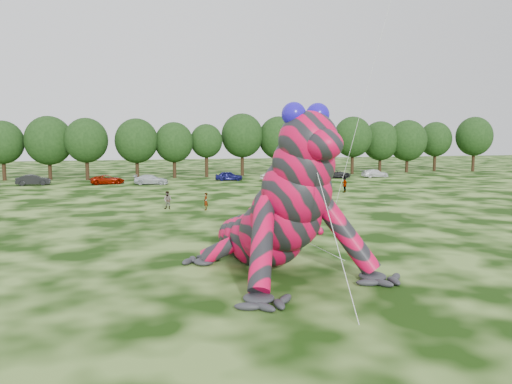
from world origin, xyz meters
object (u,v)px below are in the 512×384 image
object	(u,v)px
tree_14	(380,147)
spectator_1	(168,200)
tree_7	(137,149)
car_6	(336,174)
tree_8	(174,150)
tree_12	(314,149)
tree_16	(435,147)
car_4	(229,176)
tree_4	(3,151)
tree_11	(279,146)
car_5	(275,177)
tree_17	(474,144)
spectator_0	(206,201)
car_2	(107,180)
car_7	(375,173)
spectator_5	(317,205)
spectator_2	(307,187)
spectator_3	(345,185)
tree_9	(206,151)
inflatable_gecko	(260,186)
tree_5	(49,148)
tree_10	(242,145)
tree_13	(353,145)

from	to	relation	value
tree_14	spectator_1	world-z (taller)	tree_14
tree_7	car_6	size ratio (longest dim) A/B	1.96
tree_8	tree_7	bearing A→B (deg)	-178.22
tree_12	tree_16	distance (m)	25.49
car_4	tree_16	bearing A→B (deg)	-69.87
tree_4	tree_7	bearing A→B (deg)	-5.57
tree_11	car_5	size ratio (longest dim) A/B	2.43
tree_14	tree_17	distance (m)	18.61
tree_8	car_4	distance (m)	11.00
tree_4	spectator_0	distance (m)	45.13
car_2	car_6	distance (m)	35.27
tree_17	car_7	xyz separation A→B (m)	(-24.50, -7.29, -4.50)
tree_11	car_4	bearing A→B (deg)	-141.55
tree_12	tree_17	bearing A→B (deg)	-1.93
tree_17	car_6	distance (m)	32.14
spectator_5	spectator_2	bearing A→B (deg)	39.42
tree_12	spectator_3	distance (m)	28.02
spectator_5	spectator_1	world-z (taller)	spectator_1
tree_9	car_7	xyz separation A→B (m)	(26.38, -7.97, -3.69)
inflatable_gecko	tree_5	world-z (taller)	tree_5
tree_10	tree_12	xyz separation A→B (m)	(12.62, -0.84, -0.77)
tree_8	tree_14	distance (m)	37.72
tree_8	spectator_5	size ratio (longest dim) A/B	5.46
car_4	spectator_2	bearing A→B (deg)	-159.27
tree_10	car_7	bearing A→B (deg)	-24.66
tree_10	spectator_1	distance (m)	39.59
tree_7	car_2	xyz separation A→B (m)	(-4.34, -8.05, -4.09)
car_2	spectator_1	size ratio (longest dim) A/B	2.77
tree_11	tree_12	size ratio (longest dim) A/B	1.12
car_6	spectator_2	bearing A→B (deg)	147.38
tree_9	spectator_2	world-z (taller)	tree_9
tree_9	inflatable_gecko	bearing A→B (deg)	-96.59
tree_17	car_5	world-z (taller)	tree_17
tree_10	spectator_3	bearing A→B (deg)	-77.93
tree_12	spectator_2	bearing A→B (deg)	-112.86
car_4	car_7	size ratio (longest dim) A/B	0.93
tree_12	car_4	distance (m)	18.99
tree_8	tree_12	distance (m)	24.24
tree_14	spectator_5	distance (m)	52.18
tree_13	car_6	distance (m)	10.50
tree_12	car_2	distance (m)	35.79
tree_9	spectator_1	xyz separation A→B (m)	(-9.43, -34.82, -3.50)
tree_16	car_2	world-z (taller)	tree_16
car_7	tree_7	bearing A→B (deg)	79.25
tree_8	spectator_2	world-z (taller)	tree_8
tree_4	tree_7	world-z (taller)	tree_7
car_7	tree_12	bearing A→B (deg)	42.07
tree_5	tree_17	bearing A→B (deg)	-1.35
tree_8	spectator_0	world-z (taller)	tree_8
tree_10	tree_16	distance (m)	38.06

